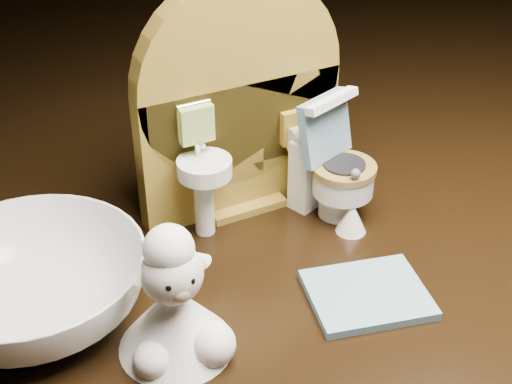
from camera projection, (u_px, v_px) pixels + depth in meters
The scene contains 6 objects.
backdrop_panel at pixel (239, 112), 0.43m from camera, with size 0.13×0.05×0.15m.
toy_toilet at pixel (330, 171), 0.44m from camera, with size 0.05×0.05×0.08m.
bath_mat at pixel (367, 294), 0.38m from camera, with size 0.06×0.05×0.00m, color #6990A3.
toilet_brush at pixel (352, 215), 0.43m from camera, with size 0.02×0.02×0.04m.
plush_lamb at pixel (175, 309), 0.34m from camera, with size 0.06×0.06×0.07m.
ceramic_bowl at pixel (34, 287), 0.36m from camera, with size 0.12×0.12×0.04m, color white.
Camera 1 is at (-0.17, -0.28, 0.26)m, focal length 50.00 mm.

